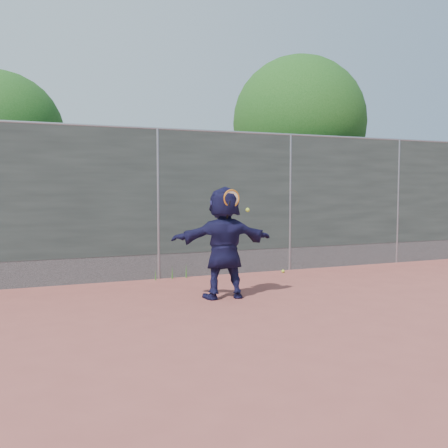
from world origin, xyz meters
name	(u,v)px	position (x,y,z in m)	size (l,w,h in m)	color
ground	(223,321)	(0.00, 0.00, 0.00)	(80.00, 80.00, 0.00)	#9E4C42
player	(224,243)	(0.56, 1.36, 0.92)	(1.71, 0.55, 1.85)	#17163C
ball_ground	(283,271)	(2.68, 3.20, 0.03)	(0.07, 0.07, 0.07)	#B3D22E
fence	(158,200)	(0.00, 3.50, 1.58)	(20.00, 0.06, 3.03)	#38423D
swing_action	(233,201)	(0.64, 1.17, 1.62)	(0.50, 0.16, 0.51)	#C56812
tree_right	(304,127)	(4.68, 5.75, 3.49)	(3.78, 3.60, 5.39)	#382314
tree_left	(6,140)	(-2.85, 6.55, 2.94)	(3.15, 3.00, 4.53)	#382314
weed_clump	(174,272)	(0.29, 3.38, 0.13)	(0.68, 0.07, 0.30)	#387226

